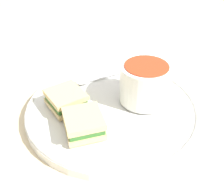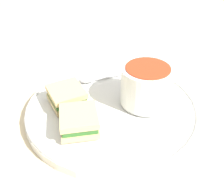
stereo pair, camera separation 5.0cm
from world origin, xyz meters
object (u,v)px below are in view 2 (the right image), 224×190
at_px(spoon, 92,79).
at_px(sandwich_half_near, 67,96).
at_px(sandwich_half_far, 79,121).
at_px(soup_bowl, 147,85).

xyz_separation_m(spoon, sandwich_half_near, (0.05, 0.08, 0.01)).
relative_size(spoon, sandwich_half_far, 1.60).
relative_size(soup_bowl, spoon, 0.81).
bearing_deg(sandwich_half_near, spoon, -121.64).
distance_m(spoon, sandwich_half_near, 0.10).
xyz_separation_m(soup_bowl, sandwich_half_near, (0.16, -0.01, -0.02)).
xyz_separation_m(soup_bowl, sandwich_half_far, (0.13, 0.07, -0.02)).
bearing_deg(soup_bowl, sandwich_half_near, -1.95).
distance_m(sandwich_half_near, sandwich_half_far, 0.08).
relative_size(soup_bowl, sandwich_half_far, 1.30).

